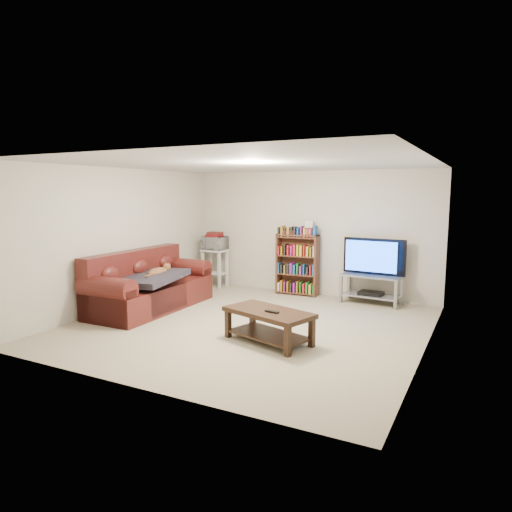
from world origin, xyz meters
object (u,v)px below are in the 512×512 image
Objects in this scene: tv_stand at (371,284)px; bookshelf at (297,264)px; sofa at (147,289)px; coffee_table at (269,320)px.

tv_stand is 0.91× the size of bookshelf.
tv_stand is 1.49m from bookshelf.
bookshelf is (-1.46, 0.07, 0.26)m from tv_stand.
sofa is 3.96m from tv_stand.
coffee_table is 1.23× the size of tv_stand.
tv_stand is (0.71, 2.76, 0.05)m from coffee_table.
sofa is at bearing -177.02° from coffee_table.
sofa is 1.98× the size of bookshelf.
bookshelf reaches higher than tv_stand.
bookshelf reaches higher than coffee_table.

